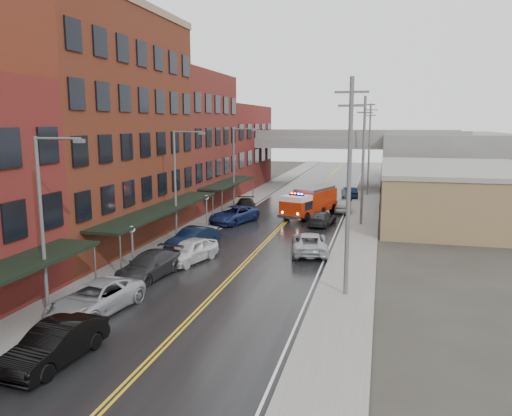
# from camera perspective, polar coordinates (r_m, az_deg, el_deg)

# --- Properties ---
(road) EXTENTS (11.00, 160.00, 0.02)m
(road) POSITION_cam_1_polar(r_m,az_deg,el_deg) (44.14, 2.22, -2.82)
(road) COLOR black
(road) RESTS_ON ground
(sidewalk_left) EXTENTS (3.00, 160.00, 0.15)m
(sidewalk_left) POSITION_cam_1_polar(r_m,az_deg,el_deg) (46.15, -6.69, -2.24)
(sidewalk_left) COLOR slate
(sidewalk_left) RESTS_ON ground
(sidewalk_right) EXTENTS (3.00, 160.00, 0.15)m
(sidewalk_right) POSITION_cam_1_polar(r_m,az_deg,el_deg) (43.25, 11.74, -3.20)
(sidewalk_right) COLOR slate
(sidewalk_right) RESTS_ON ground
(curb_left) EXTENTS (0.30, 160.00, 0.15)m
(curb_left) POSITION_cam_1_polar(r_m,az_deg,el_deg) (45.60, -4.75, -2.35)
(curb_left) COLOR gray
(curb_left) RESTS_ON ground
(curb_right) EXTENTS (0.30, 160.00, 0.15)m
(curb_right) POSITION_cam_1_polar(r_m,az_deg,el_deg) (43.34, 9.56, -3.10)
(curb_right) COLOR gray
(curb_right) RESTS_ON ground
(brick_building_b) EXTENTS (9.00, 20.00, 18.00)m
(brick_building_b) POSITION_cam_1_polar(r_m,az_deg,el_deg) (41.57, -18.29, 8.42)
(brick_building_b) COLOR maroon
(brick_building_b) RESTS_ON ground
(brick_building_c) EXTENTS (9.00, 15.00, 15.00)m
(brick_building_c) POSITION_cam_1_polar(r_m,az_deg,el_deg) (57.17, -8.75, 7.54)
(brick_building_c) COLOR maroon
(brick_building_c) RESTS_ON ground
(brick_building_far) EXTENTS (9.00, 20.00, 12.00)m
(brick_building_far) POSITION_cam_1_polar(r_m,az_deg,el_deg) (73.66, -3.40, 6.95)
(brick_building_far) COLOR maroon
(brick_building_far) RESTS_ON ground
(tan_building) EXTENTS (14.00, 22.00, 5.00)m
(tan_building) POSITION_cam_1_polar(r_m,az_deg,el_deg) (53.12, 21.74, 1.37)
(tan_building) COLOR olive
(tan_building) RESTS_ON ground
(right_far_block) EXTENTS (18.00, 30.00, 8.00)m
(right_far_block) POSITION_cam_1_polar(r_m,az_deg,el_deg) (82.85, 20.54, 5.27)
(right_far_block) COLOR slate
(right_far_block) RESTS_ON ground
(awning_1) EXTENTS (2.60, 18.00, 3.09)m
(awning_1) POSITION_cam_1_polar(r_m,az_deg,el_deg) (39.34, -10.65, -0.11)
(awning_1) COLOR black
(awning_1) RESTS_ON ground
(awning_2) EXTENTS (2.60, 13.00, 3.09)m
(awning_2) POSITION_cam_1_polar(r_m,az_deg,el_deg) (55.54, -3.08, 2.90)
(awning_2) COLOR black
(awning_2) RESTS_ON ground
(globe_lamp_1) EXTENTS (0.44, 0.44, 3.12)m
(globe_lamp_1) POSITION_cam_1_polar(r_m,az_deg,el_deg) (32.86, -13.98, -3.40)
(globe_lamp_1) COLOR #59595B
(globe_lamp_1) RESTS_ON ground
(globe_lamp_2) EXTENTS (0.44, 0.44, 3.12)m
(globe_lamp_2) POSITION_cam_1_polar(r_m,az_deg,el_deg) (45.43, -5.68, 0.46)
(globe_lamp_2) COLOR #59595B
(globe_lamp_2) RESTS_ON ground
(street_lamp_0) EXTENTS (2.64, 0.22, 9.00)m
(street_lamp_0) POSITION_cam_1_polar(r_m,az_deg,el_deg) (25.77, -22.90, -0.95)
(street_lamp_0) COLOR #59595B
(street_lamp_0) RESTS_ON ground
(street_lamp_1) EXTENTS (2.64, 0.22, 9.00)m
(street_lamp_1) POSITION_cam_1_polar(r_m,az_deg,el_deg) (39.56, -8.90, 3.21)
(street_lamp_1) COLOR #59595B
(street_lamp_1) RESTS_ON ground
(street_lamp_2) EXTENTS (2.64, 0.22, 9.00)m
(street_lamp_2) POSITION_cam_1_polar(r_m,az_deg,el_deg) (54.57, -2.31, 5.10)
(street_lamp_2) COLOR #59595B
(street_lamp_2) RESTS_ON ground
(utility_pole_0) EXTENTS (1.80, 0.24, 12.00)m
(utility_pole_0) POSITION_cam_1_polar(r_m,az_deg,el_deg) (27.41, 10.56, 2.63)
(utility_pole_0) COLOR #59595B
(utility_pole_0) RESTS_ON ground
(utility_pole_1) EXTENTS (1.80, 0.24, 12.00)m
(utility_pole_1) POSITION_cam_1_polar(r_m,az_deg,el_deg) (47.30, 12.15, 5.53)
(utility_pole_1) COLOR #59595B
(utility_pole_1) RESTS_ON ground
(utility_pole_2) EXTENTS (1.80, 0.24, 12.00)m
(utility_pole_2) POSITION_cam_1_polar(r_m,az_deg,el_deg) (67.25, 12.81, 6.71)
(utility_pole_2) COLOR #59595B
(utility_pole_2) RESTS_ON ground
(overpass) EXTENTS (40.00, 10.00, 7.50)m
(overpass) POSITION_cam_1_polar(r_m,az_deg,el_deg) (74.77, 7.38, 6.91)
(overpass) COLOR slate
(overpass) RESTS_ON ground
(fire_truck) EXTENTS (5.19, 8.37, 2.91)m
(fire_truck) POSITION_cam_1_polar(r_m,az_deg,el_deg) (51.67, 6.10, 0.76)
(fire_truck) COLOR #AE2308
(fire_truck) RESTS_ON ground
(parked_car_left_1) EXTENTS (2.11, 5.07, 1.63)m
(parked_car_left_1) POSITION_cam_1_polar(r_m,az_deg,el_deg) (22.37, -21.94, -14.20)
(parked_car_left_1) COLOR black
(parked_car_left_1) RESTS_ON ground
(parked_car_left_2) EXTENTS (3.43, 6.00, 1.58)m
(parked_car_left_2) POSITION_cam_1_polar(r_m,az_deg,el_deg) (27.08, -17.88, -9.79)
(parked_car_left_2) COLOR #A2A3A9
(parked_car_left_2) RESTS_ON ground
(parked_car_left_3) EXTENTS (2.93, 5.70, 1.58)m
(parked_car_left_3) POSITION_cam_1_polar(r_m,az_deg,el_deg) (32.17, -12.08, -6.40)
(parked_car_left_3) COLOR #2B2A2D
(parked_car_left_3) RESTS_ON ground
(parked_car_left_4) EXTENTS (3.20, 5.22, 1.66)m
(parked_car_left_4) POSITION_cam_1_polar(r_m,az_deg,el_deg) (35.09, -7.53, -4.84)
(parked_car_left_4) COLOR silver
(parked_car_left_4) RESTS_ON ground
(parked_car_left_5) EXTENTS (3.05, 5.27, 1.64)m
(parked_car_left_5) POSITION_cam_1_polar(r_m,az_deg,el_deg) (38.61, -7.22, -3.49)
(parked_car_left_5) COLOR black
(parked_car_left_5) RESTS_ON ground
(parked_car_left_6) EXTENTS (4.40, 6.35, 1.61)m
(parked_car_left_6) POSITION_cam_1_polar(r_m,az_deg,el_deg) (48.18, -2.54, -0.79)
(parked_car_left_6) COLOR navy
(parked_car_left_6) RESTS_ON ground
(parked_car_left_7) EXTENTS (3.42, 5.71, 1.55)m
(parked_car_left_7) POSITION_cam_1_polar(r_m,az_deg,el_deg) (53.05, -1.20, 0.17)
(parked_car_left_7) COLOR black
(parked_car_left_7) RESTS_ON ground
(parked_car_right_0) EXTENTS (3.51, 5.97, 1.56)m
(parked_car_right_0) POSITION_cam_1_polar(r_m,az_deg,el_deg) (37.36, 6.10, -3.99)
(parked_car_right_0) COLOR #A6A9AE
(parked_car_right_0) RESTS_ON ground
(parked_car_right_1) EXTENTS (2.61, 4.89, 1.35)m
(parked_car_right_1) POSITION_cam_1_polar(r_m,az_deg,el_deg) (47.50, 7.53, -1.17)
(parked_car_right_1) COLOR #262629
(parked_car_right_1) RESTS_ON ground
(parked_car_right_2) EXTENTS (2.07, 4.54, 1.51)m
(parked_car_right_2) POSITION_cam_1_polar(r_m,az_deg,el_deg) (54.82, 9.92, 0.32)
(parked_car_right_2) COLOR silver
(parked_car_right_2) RESTS_ON ground
(parked_car_right_3) EXTENTS (2.46, 4.60, 1.44)m
(parked_car_right_3) POSITION_cam_1_polar(r_m,az_deg,el_deg) (65.08, 10.62, 1.75)
(parked_car_right_3) COLOR black
(parked_car_right_3) RESTS_ON ground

